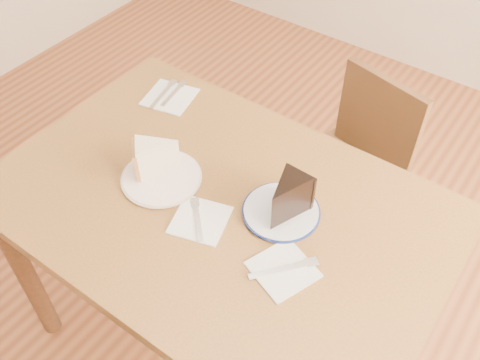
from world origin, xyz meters
name	(u,v)px	position (x,y,z in m)	size (l,w,h in m)	color
ground	(224,336)	(0.00, 0.00, 0.00)	(4.00, 4.00, 0.00)	#542A16
table	(219,225)	(0.00, 0.00, 0.65)	(1.20, 0.80, 0.75)	#4A2E14
chair_far	(348,171)	(0.12, 0.60, 0.43)	(0.46, 0.46, 0.78)	#331E0F
plate_cream	(162,178)	(-0.18, -0.03, 0.76)	(0.21, 0.21, 0.01)	white
plate_navy	(281,212)	(0.15, 0.07, 0.76)	(0.19, 0.19, 0.01)	white
carrot_cake	(159,158)	(-0.20, -0.01, 0.81)	(0.08, 0.11, 0.09)	#F4E8C9
chocolate_cake	(285,202)	(0.17, 0.05, 0.81)	(0.08, 0.12, 0.10)	black
napkin_cream	(200,220)	(0.00, -0.08, 0.75)	(0.14, 0.14, 0.00)	white
napkin_navy	(283,269)	(0.25, -0.08, 0.75)	(0.14, 0.14, 0.00)	white
napkin_spare	(170,97)	(-0.40, 0.26, 0.75)	(0.15, 0.15, 0.00)	white
fork_cream	(198,219)	(0.00, -0.08, 0.76)	(0.01, 0.14, 0.00)	silver
knife_navy	(283,269)	(0.25, -0.08, 0.76)	(0.02, 0.17, 0.00)	silver
fork_spare	(173,94)	(-0.39, 0.28, 0.76)	(0.01, 0.14, 0.00)	silver
knife_spare	(163,94)	(-0.42, 0.26, 0.76)	(0.01, 0.16, 0.00)	silver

